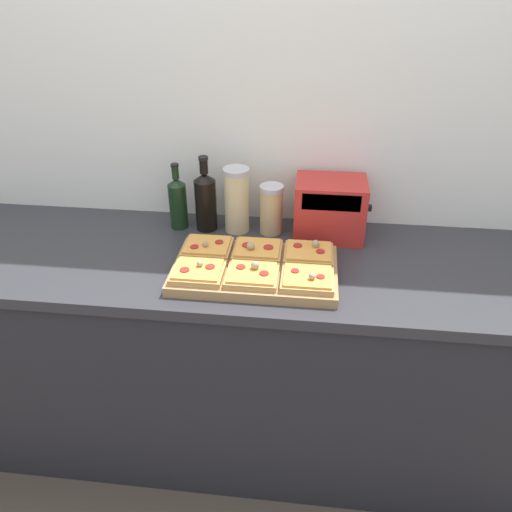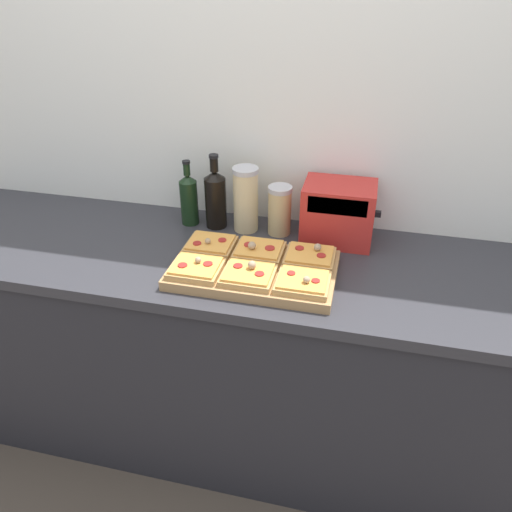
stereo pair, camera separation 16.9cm
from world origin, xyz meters
name	(u,v)px [view 1 (the left image)]	position (x,y,z in m)	size (l,w,h in m)	color
ground_plane	(232,497)	(0.00, 0.00, 0.00)	(12.00, 12.00, 0.00)	#4C4238
wall_back	(251,140)	(0.00, 0.67, 1.25)	(6.00, 0.06, 2.50)	silver
kitchen_counter	(242,355)	(0.00, 0.32, 0.47)	(2.63, 0.67, 0.93)	#232328
cutting_board	(255,270)	(0.07, 0.22, 0.95)	(0.55, 0.33, 0.03)	#A37A4C
pizza_slice_back_left	(207,247)	(-0.11, 0.29, 0.98)	(0.17, 0.15, 0.05)	tan
pizza_slice_back_center	(257,250)	(0.07, 0.29, 0.98)	(0.17, 0.15, 0.06)	tan
pizza_slice_back_right	(309,253)	(0.24, 0.30, 0.98)	(0.17, 0.15, 0.05)	tan
pizza_slice_front_left	(198,272)	(-0.11, 0.14, 0.98)	(0.17, 0.15, 0.05)	tan
pizza_slice_front_center	(252,275)	(0.07, 0.14, 0.98)	(0.17, 0.15, 0.06)	tan
pizza_slice_front_right	(308,279)	(0.24, 0.14, 0.98)	(0.17, 0.15, 0.05)	tan
olive_oil_bottle	(178,202)	(-0.27, 0.52, 1.04)	(0.07, 0.07, 0.26)	black
wine_bottle	(206,200)	(-0.16, 0.52, 1.06)	(0.08, 0.08, 0.30)	black
grain_jar_tall	(237,200)	(-0.04, 0.52, 1.06)	(0.10, 0.10, 0.25)	beige
grain_jar_short	(271,209)	(0.09, 0.52, 1.03)	(0.09, 0.09, 0.19)	tan
toaster_oven	(330,209)	(0.31, 0.52, 1.05)	(0.28, 0.19, 0.22)	red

